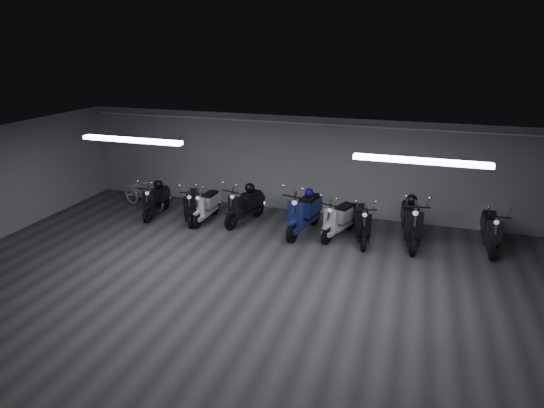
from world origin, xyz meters
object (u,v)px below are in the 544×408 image
(helmet_0, at_px, (250,188))
(scooter_0, at_px, (156,196))
(scooter_2, at_px, (206,201))
(scooter_3, at_px, (244,200))
(helmet_3, at_px, (309,193))
(helmet_2, at_px, (158,184))
(scooter_4, at_px, (304,206))
(helmet_1, at_px, (412,200))
(scooter_8, at_px, (412,216))
(scooter_7, at_px, (362,217))
(scooter_1, at_px, (191,199))
(scooter_9, at_px, (492,224))
(bicycle, at_px, (143,189))
(scooter_6, at_px, (339,214))

(helmet_0, bearing_deg, scooter_0, -169.57)
(scooter_0, xyz_separation_m, helmet_0, (2.69, 0.50, 0.35))
(scooter_2, relative_size, scooter_3, 0.91)
(scooter_2, bearing_deg, helmet_3, 6.23)
(scooter_3, height_order, helmet_2, scooter_3)
(helmet_3, bearing_deg, scooter_4, -101.60)
(helmet_1, bearing_deg, scooter_8, -82.77)
(scooter_7, height_order, helmet_2, scooter_7)
(scooter_0, height_order, scooter_3, scooter_3)
(scooter_3, bearing_deg, scooter_0, -156.83)
(scooter_0, relative_size, scooter_2, 1.01)
(scooter_1, distance_m, scooter_7, 4.69)
(scooter_4, height_order, scooter_9, scooter_4)
(helmet_1, height_order, helmet_3, helmet_1)
(scooter_7, bearing_deg, scooter_8, -3.41)
(helmet_3, bearing_deg, helmet_2, -178.63)
(helmet_0, bearing_deg, scooter_9, -0.34)
(scooter_4, bearing_deg, scooter_8, 14.92)
(scooter_4, distance_m, bicycle, 5.07)
(bicycle, distance_m, helmet_0, 3.41)
(scooter_6, height_order, scooter_8, scooter_8)
(scooter_2, height_order, helmet_2, scooter_2)
(helmet_2, bearing_deg, scooter_4, -2.19)
(scooter_3, height_order, scooter_7, scooter_3)
(scooter_1, bearing_deg, scooter_7, -21.20)
(scooter_4, height_order, bicycle, scooter_4)
(scooter_1, height_order, helmet_3, scooter_1)
(scooter_2, distance_m, scooter_6, 3.71)
(scooter_8, bearing_deg, scooter_3, 172.13)
(scooter_1, xyz_separation_m, bicycle, (-1.85, 0.47, -0.03))
(scooter_4, xyz_separation_m, scooter_7, (1.49, -0.03, -0.10))
(scooter_2, distance_m, scooter_9, 7.31)
(scooter_4, distance_m, scooter_9, 4.51)
(scooter_8, height_order, helmet_1, scooter_8)
(scooter_2, height_order, scooter_3, scooter_3)
(helmet_3, bearing_deg, scooter_2, -174.95)
(scooter_0, relative_size, scooter_6, 0.96)
(scooter_8, bearing_deg, bicycle, 171.05)
(scooter_0, distance_m, scooter_6, 5.26)
(scooter_0, relative_size, helmet_1, 5.85)
(scooter_1, xyz_separation_m, scooter_3, (1.47, 0.29, 0.03))
(bicycle, bearing_deg, scooter_2, -78.62)
(scooter_4, distance_m, helmet_0, 1.73)
(scooter_3, xyz_separation_m, scooter_7, (3.22, -0.24, -0.01))
(scooter_7, bearing_deg, helmet_3, 155.34)
(scooter_3, xyz_separation_m, scooter_9, (6.23, 0.20, -0.01))
(scooter_7, distance_m, helmet_0, 3.20)
(scooter_6, distance_m, helmet_1, 1.81)
(scooter_2, distance_m, scooter_8, 5.47)
(scooter_3, xyz_separation_m, scooter_8, (4.39, -0.05, 0.09))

